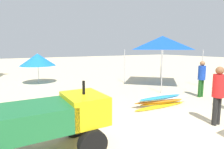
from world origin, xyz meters
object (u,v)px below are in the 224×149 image
at_px(lifeguard_far_right, 218,92).
at_px(popup_canopy, 162,43).
at_px(utility_cart, 47,119).
at_px(beach_umbrella_left, 38,60).
at_px(surfboard_pile, 161,101).
at_px(lifeguard_near_left, 202,77).

height_order(lifeguard_far_right, popup_canopy, popup_canopy).
xyz_separation_m(utility_cart, lifeguard_far_right, (4.52, -0.87, 0.19)).
height_order(utility_cart, lifeguard_far_right, lifeguard_far_right).
bearing_deg(lifeguard_far_right, popup_canopy, 59.52).
bearing_deg(beach_umbrella_left, lifeguard_far_right, -71.03).
xyz_separation_m(utility_cart, beach_umbrella_left, (1.31, 8.49, 0.69)).
xyz_separation_m(lifeguard_far_right, beach_umbrella_left, (-3.22, 9.35, 0.50)).
height_order(lifeguard_far_right, beach_umbrella_left, beach_umbrella_left).
relative_size(utility_cart, popup_canopy, 0.80).
height_order(surfboard_pile, beach_umbrella_left, beach_umbrella_left).
height_order(popup_canopy, beach_umbrella_left, popup_canopy).
bearing_deg(lifeguard_near_left, popup_canopy, 78.79).
distance_m(lifeguard_near_left, lifeguard_far_right, 3.24).
height_order(surfboard_pile, lifeguard_near_left, lifeguard_near_left).
bearing_deg(utility_cart, lifeguard_near_left, 10.36).
height_order(lifeguard_near_left, popup_canopy, popup_canopy).
relative_size(lifeguard_near_left, popup_canopy, 0.51).
bearing_deg(lifeguard_near_left, beach_umbrella_left, 128.07).
bearing_deg(surfboard_pile, popup_canopy, 44.55).
bearing_deg(utility_cart, beach_umbrella_left, 81.24).
relative_size(lifeguard_far_right, popup_canopy, 0.53).
bearing_deg(surfboard_pile, lifeguard_far_right, -86.63).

